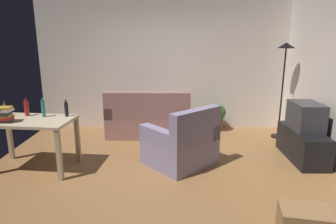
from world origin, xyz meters
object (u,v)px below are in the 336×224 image
storage_box (305,223)px  potted_plant (217,115)px  torchiere_lamp (285,65)px  armchair (182,144)px  tv_stand (302,144)px  bottle_dark (66,109)px  tv (306,117)px  desk (30,127)px  bottle_amber (5,110)px  bottle_tall (43,108)px  couch (148,120)px  bottle_red (27,108)px  book_stack (4,114)px

storage_box → potted_plant: bearing=95.8°
torchiere_lamp → armchair: size_ratio=1.47×
tv_stand → bottle_dark: bearing=93.7°
bottle_dark → armchair: bearing=-0.1°
tv_stand → tv: size_ratio=1.83×
desk → tv_stand: bearing=11.3°
desk → bottle_amber: 0.50m
tv_stand → bottle_tall: bottle_tall is taller
desk → bottle_tall: bearing=48.2°
couch → tv: (2.55, -1.17, 0.39)m
tv → potted_plant: tv is taller
armchair → bottle_red: (-2.32, 0.03, 0.55)m
couch → book_stack: 2.59m
tv → bottle_dark: bearing=93.7°
bottle_dark → bottle_tall: bearing=-173.8°
armchair → book_stack: (-2.47, -0.33, 0.55)m
tv_stand → torchiere_lamp: bearing=0.0°
bottle_tall → book_stack: bottle_tall is taller
bottle_amber → bottle_dark: bottle_dark is taller
potted_plant → armchair: size_ratio=0.46×
bottle_red → couch: bearing=38.9°
tv_stand → bottle_dark: bottle_dark is taller
tv_stand → desk: size_ratio=0.87×
couch → bottle_tall: size_ratio=5.66×
tv_stand → book_stack: bearing=97.3°
torchiere_lamp → bottle_red: bearing=-163.3°
couch → torchiere_lamp: torchiere_lamp is taller
armchair → storage_box: size_ratio=2.56×
bottle_red → book_stack: 0.38m
book_stack → couch: bearing=43.1°
couch → potted_plant: couch is taller
bottle_red → book_stack: bottle_red is taller
tv → armchair: size_ratio=0.49×
armchair → bottle_red: 2.39m
torchiere_lamp → couch: bearing=177.7°
couch → potted_plant: size_ratio=2.82×
bottle_dark → book_stack: bottle_dark is taller
potted_plant → bottle_amber: size_ratio=2.58×
bottle_amber → book_stack: (0.16, -0.31, 0.02)m
armchair → bottle_tall: 2.13m
armchair → bottle_red: bearing=-42.7°
tv → bottle_dark: 3.67m
desk → potted_plant: desk is taller
desk → bottle_tall: bottle_tall is taller
tv → potted_plant: (-1.15, 1.48, -0.37)m
tv_stand → bottle_amber: bottle_amber is taller
bottle_tall → couch: bearing=45.1°
torchiere_lamp → book_stack: size_ratio=7.67×
bottle_amber → potted_plant: bearing=26.8°
torchiere_lamp → tv_stand: bearing=-90.0°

